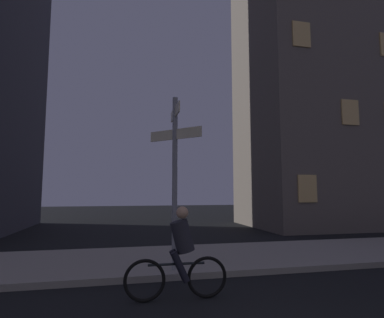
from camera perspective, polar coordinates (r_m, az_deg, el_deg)
The scene contains 4 objects.
sidewalk_kerb at distance 8.74m, azimuth -0.61°, elevation -17.91°, with size 40.00×3.46×0.14m, color gray.
signpost at distance 7.13m, azimuth -3.19°, elevation -1.50°, with size 1.04×1.12×3.94m.
cyclist at distance 5.70m, azimuth -2.34°, elevation -17.41°, with size 1.82×0.33×1.61m.
building_right_block at distance 21.51m, azimuth 26.23°, elevation 17.91°, with size 11.93×6.07×20.75m.
Camera 1 is at (-1.79, -1.58, 1.88)m, focal length 28.91 mm.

